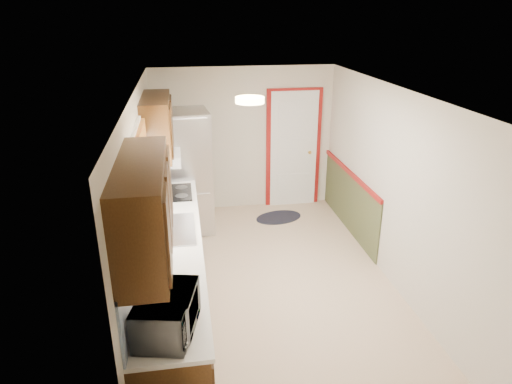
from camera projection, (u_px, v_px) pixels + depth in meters
name	position (u px, v px, depth m)	size (l,w,h in m)	color
room_shell	(273.00, 195.00, 5.34)	(3.20, 5.20, 2.52)	#CDB090
kitchen_run	(168.00, 245.00, 5.03)	(0.63, 4.00, 2.20)	#3A210D
back_wall_trim	(305.00, 160.00, 7.63)	(1.12, 2.30, 2.08)	maroon
ceiling_fixture	(250.00, 100.00, 4.68)	(0.30, 0.30, 0.06)	#FFD88C
microwave	(166.00, 310.00, 3.40)	(0.59, 0.33, 0.40)	white
refrigerator	(184.00, 172.00, 6.89)	(0.84, 0.81, 1.88)	#B7B7BC
rug	(279.00, 217.00, 7.60)	(0.78, 0.51, 0.01)	black
cooktop	(172.00, 193.00, 6.09)	(0.52, 0.62, 0.02)	black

